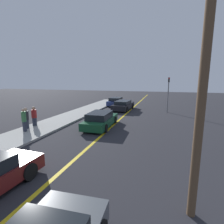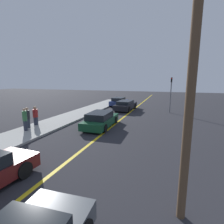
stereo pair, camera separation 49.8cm
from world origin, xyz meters
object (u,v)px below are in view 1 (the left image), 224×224
car_oncoming_far (116,102)px  pedestrian_far_standing (26,118)px  car_far_distant (100,120)px  pedestrian_mid_group (24,120)px  traffic_light (168,91)px  utility_pole (201,103)px  car_parked_left_lot (123,105)px  pedestrian_by_sign (34,116)px

car_oncoming_far → pedestrian_far_standing: size_ratio=2.43×
car_far_distant → pedestrian_mid_group: size_ratio=2.74×
traffic_light → utility_pole: 16.87m
car_parked_left_lot → pedestrian_mid_group: size_ratio=2.83×
car_parked_left_lot → utility_pole: (6.02, -17.01, 2.76)m
car_far_distant → pedestrian_far_standing: bearing=-155.6°
pedestrian_by_sign → car_far_distant: bearing=17.2°
car_parked_left_lot → traffic_light: traffic_light is taller
car_far_distant → car_oncoming_far: size_ratio=1.17×
traffic_light → utility_pole: utility_pole is taller
traffic_light → utility_pole: bearing=-88.2°
car_far_distant → utility_pole: utility_pole is taller
utility_pole → pedestrian_far_standing: bearing=152.6°
car_oncoming_far → car_far_distant: bearing=-78.6°
car_oncoming_far → pedestrian_by_sign: 13.98m
car_far_distant → car_parked_left_lot: 8.64m
pedestrian_mid_group → pedestrian_by_sign: bearing=106.8°
pedestrian_far_standing → traffic_light: (10.72, 11.02, 1.59)m
car_parked_left_lot → pedestrian_by_sign: 11.55m
pedestrian_far_standing → traffic_light: 15.46m
pedestrian_by_sign → pedestrian_mid_group: bearing=-73.2°
pedestrian_far_standing → car_far_distant: bearing=26.0°
car_oncoming_far → pedestrian_far_standing: (-3.31, -14.48, 0.34)m
car_oncoming_far → pedestrian_far_standing: 14.86m
car_far_distant → traffic_light: bearing=55.6°
car_parked_left_lot → pedestrian_far_standing: size_ratio=2.94×
pedestrian_far_standing → pedestrian_by_sign: size_ratio=1.03×
car_parked_left_lot → pedestrian_by_sign: size_ratio=3.03×
car_far_distant → pedestrian_by_sign: (-5.28, -1.64, 0.31)m
pedestrian_mid_group → pedestrian_far_standing: pedestrian_mid_group is taller
pedestrian_by_sign → traffic_light: traffic_light is taller
pedestrian_far_standing → car_oncoming_far: bearing=77.1°
car_oncoming_far → pedestrian_mid_group: 15.47m
car_far_distant → pedestrian_mid_group: bearing=-147.2°
pedestrian_by_sign → utility_pole: bearing=-30.8°
car_oncoming_far → utility_pole: (7.92, -20.29, 2.76)m
car_far_distant → pedestrian_mid_group: pedestrian_mid_group is taller
pedestrian_mid_group → car_oncoming_far: bearing=79.4°
pedestrian_mid_group → pedestrian_far_standing: size_ratio=1.04×
car_oncoming_far → pedestrian_far_standing: pedestrian_far_standing is taller
car_oncoming_far → pedestrian_by_sign: (-3.35, -13.56, 0.31)m
pedestrian_by_sign → utility_pole: (11.27, -6.73, 2.45)m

